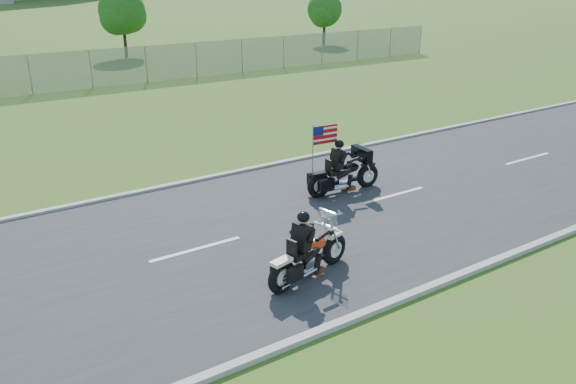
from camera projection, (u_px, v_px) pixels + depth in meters
ground at (271, 230)px, 13.73m from camera, size 420.00×420.00×0.00m
road at (271, 229)px, 13.72m from camera, size 120.00×8.00×0.04m
curb_north at (202, 179)px, 16.87m from camera, size 120.00×0.18×0.12m
curb_south at (383, 307)px, 10.54m from camera, size 120.00×0.18×0.12m
tree_fence_near at (123, 14)px, 39.11m from camera, size 3.52×3.28×4.75m
tree_fence_far at (325, 11)px, 45.68m from camera, size 3.08×2.87×4.20m
motorcycle_lead at (308, 257)px, 11.41m from camera, size 2.29×0.93×1.56m
motorcycle_follow at (344, 175)px, 15.80m from camera, size 2.38×0.79×1.99m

